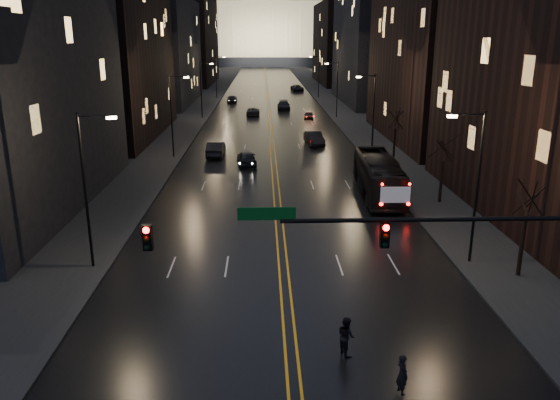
{
  "coord_description": "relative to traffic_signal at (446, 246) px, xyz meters",
  "views": [
    {
      "loc": [
        -1.12,
        -19.41,
        12.86
      ],
      "look_at": [
        -0.09,
        12.93,
        3.15
      ],
      "focal_mm": 35.0,
      "sensor_mm": 36.0,
      "label": 1
    }
  ],
  "objects": [
    {
      "name": "receding_car_a",
      "position": [
        -0.71,
        46.96,
        -4.28
      ],
      "size": [
        2.37,
        5.2,
        1.66
      ],
      "primitive_type": "imported",
      "rotation": [
        0.0,
        0.0,
        0.13
      ],
      "color": "black",
      "rests_on": "ground"
    },
    {
      "name": "road",
      "position": [
        -5.91,
        130.0,
        -5.09
      ],
      "size": [
        20.0,
        320.0,
        0.02
      ],
      "primitive_type": "cube",
      "color": "black",
      "rests_on": "ground"
    },
    {
      "name": "streetlamp_right_mid",
      "position": [
        4.91,
        40.0,
        -0.02
      ],
      "size": [
        2.13,
        0.25,
        9.0
      ],
      "color": "black",
      "rests_on": "ground"
    },
    {
      "name": "building_left_mid",
      "position": [
        -26.91,
        54.0,
        8.9
      ],
      "size": [
        12.0,
        30.0,
        28.0
      ],
      "primitive_type": "cube",
      "color": "black",
      "rests_on": "ground"
    },
    {
      "name": "receding_car_b",
      "position": [
        0.44,
        68.57,
        -4.46
      ],
      "size": [
        1.87,
        3.9,
        1.28
      ],
      "primitive_type": "imported",
      "rotation": [
        0.0,
        0.0,
        -0.1
      ],
      "color": "black",
      "rests_on": "ground"
    },
    {
      "name": "oncoming_car_a",
      "position": [
        -8.72,
        36.06,
        -4.31
      ],
      "size": [
        2.35,
        4.81,
        1.58
      ],
      "primitive_type": "imported",
      "rotation": [
        0.0,
        0.0,
        3.25
      ],
      "color": "black",
      "rests_on": "ground"
    },
    {
      "name": "streetlamp_left_dist",
      "position": [
        -16.72,
        100.0,
        -0.02
      ],
      "size": [
        2.13,
        0.25,
        9.0
      ],
      "color": "black",
      "rests_on": "ground"
    },
    {
      "name": "center_line",
      "position": [
        -5.91,
        130.0,
        -5.08
      ],
      "size": [
        0.62,
        320.0,
        0.01
      ],
      "primitive_type": "cube",
      "color": "orange",
      "rests_on": "road"
    },
    {
      "name": "tree_right_far",
      "position": [
        7.09,
        38.0,
        -0.58
      ],
      "size": [
        2.4,
        2.4,
        6.65
      ],
      "color": "black",
      "rests_on": "ground"
    },
    {
      "name": "oncoming_car_b",
      "position": [
        -12.28,
        40.66,
        -4.27
      ],
      "size": [
        1.86,
        5.11,
        1.68
      ],
      "primitive_type": "imported",
      "rotation": [
        0.0,
        0.0,
        3.12
      ],
      "color": "black",
      "rests_on": "ground"
    },
    {
      "name": "pedestrian_b",
      "position": [
        -3.61,
        0.7,
        -4.25
      ],
      "size": [
        0.73,
        0.94,
        1.71
      ],
      "primitive_type": "imported",
      "rotation": [
        0.0,
        0.0,
        1.95
      ],
      "color": "black",
      "rests_on": "ground"
    },
    {
      "name": "bus",
      "position": [
        2.59,
        24.47,
        -3.44
      ],
      "size": [
        3.42,
        12.1,
        3.33
      ],
      "primitive_type": "imported",
      "rotation": [
        0.0,
        0.0,
        -0.05
      ],
      "color": "black",
      "rests_on": "ground"
    },
    {
      "name": "streetlamp_left_near",
      "position": [
        -16.72,
        10.0,
        -0.02
      ],
      "size": [
        2.13,
        0.25,
        9.0
      ],
      "color": "black",
      "rests_on": "ground"
    },
    {
      "name": "oncoming_car_d",
      "position": [
        -13.23,
        92.48,
        -4.39
      ],
      "size": [
        2.1,
        4.96,
        1.43
      ],
      "primitive_type": "imported",
      "rotation": [
        0.0,
        0.0,
        3.16
      ],
      "color": "black",
      "rests_on": "ground"
    },
    {
      "name": "building_left_far",
      "position": [
        -26.91,
        92.0,
        4.9
      ],
      "size": [
        12.0,
        34.0,
        20.0
      ],
      "primitive_type": "cube",
      "color": "black",
      "rests_on": "ground"
    },
    {
      "name": "capitol",
      "position": [
        -5.91,
        250.0,
        12.05
      ],
      "size": [
        90.0,
        50.0,
        58.5
      ],
      "color": "black",
      "rests_on": "ground"
    },
    {
      "name": "streetlamp_right_near",
      "position": [
        4.91,
        10.0,
        -0.02
      ],
      "size": [
        2.13,
        0.25,
        9.0
      ],
      "color": "black",
      "rests_on": "ground"
    },
    {
      "name": "streetlamp_left_far",
      "position": [
        -16.72,
        70.0,
        -0.02
      ],
      "size": [
        2.13,
        0.25,
        9.0
      ],
      "color": "black",
      "rests_on": "ground"
    },
    {
      "name": "sidewalk_right",
      "position": [
        8.09,
        130.0,
        -5.02
      ],
      "size": [
        8.0,
        320.0,
        0.16
      ],
      "primitive_type": "cube",
      "color": "black",
      "rests_on": "ground"
    },
    {
      "name": "streetlamp_right_dist",
      "position": [
        4.91,
        100.0,
        -0.02
      ],
      "size": [
        2.13,
        0.25,
        9.0
      ],
      "color": "black",
      "rests_on": "ground"
    },
    {
      "name": "building_right_dist",
      "position": [
        15.09,
        140.0,
        5.9
      ],
      "size": [
        12.0,
        40.0,
        22.0
      ],
      "primitive_type": "cube",
      "color": "black",
      "rests_on": "ground"
    },
    {
      "name": "tree_right_near",
      "position": [
        7.09,
        8.0,
        -0.58
      ],
      "size": [
        2.4,
        2.4,
        6.65
      ],
      "color": "black",
      "rests_on": "ground"
    },
    {
      "name": "streetlamp_right_far",
      "position": [
        4.91,
        70.0,
        -0.02
      ],
      "size": [
        2.13,
        0.25,
        9.0
      ],
      "color": "black",
      "rests_on": "ground"
    },
    {
      "name": "building_right_mid",
      "position": [
        15.09,
        92.0,
        7.9
      ],
      "size": [
        12.0,
        34.0,
        26.0
      ],
      "primitive_type": "cube",
      "color": "black",
      "rests_on": "ground"
    },
    {
      "name": "pedestrian_a",
      "position": [
        -1.92,
        -2.0,
        -4.29
      ],
      "size": [
        0.54,
        0.68,
        1.62
      ],
      "primitive_type": "imported",
      "rotation": [
        0.0,
        0.0,
        1.86
      ],
      "color": "black",
      "rests_on": "ground"
    },
    {
      "name": "traffic_signal",
      "position": [
        0.0,
        0.0,
        0.0
      ],
      "size": [
        17.29,
        0.45,
        7.0
      ],
      "color": "black",
      "rests_on": "ground"
    },
    {
      "name": "streetlamp_left_mid",
      "position": [
        -16.72,
        40.0,
        -0.02
      ],
      "size": [
        2.13,
        0.25,
        9.0
      ],
      "color": "black",
      "rests_on": "ground"
    },
    {
      "name": "tree_right_mid",
      "position": [
        7.09,
        22.0,
        -0.58
      ],
      "size": [
        2.4,
        2.4,
        6.65
      ],
      "color": "black",
      "rests_on": "ground"
    },
    {
      "name": "oncoming_car_c",
      "position": [
        -8.67,
        73.8,
        -4.45
      ],
      "size": [
        2.19,
        4.73,
        1.31
      ],
      "primitive_type": "imported",
      "rotation": [
        0.0,
        0.0,
        3.14
      ],
      "color": "black",
      "rests_on": "ground"
    },
    {
      "name": "receding_car_d",
      "position": [
        1.49,
        116.16,
        -4.33
      ],
      "size": [
        3.21,
        5.8,
        1.54
      ],
      "primitive_type": "imported",
      "rotation": [
        0.0,
        0.0,
        0.12
      ],
      "color": "black",
      "rests_on": "ground"
    },
    {
      "name": "building_left_dist",
      "position": [
        -26.91,
        140.0,
        6.9
      ],
      "size": [
        12.0,
        40.0,
        24.0
      ],
      "primitive_type": "cube",
      "color": "black",
      "rests_on": "ground"
    },
    {
      "name": "ground",
      "position": [
        -5.91,
        0.0,
        -5.1
      ],
      "size": [
        900.0,
        900.0,
        0.0
      ],
      "primitive_type": "plane",
      "color": "black",
      "rests_on": "ground"
    },
    {
      "name": "sidewalk_left",
      "position": [
        -19.91,
        130.0,
        -5.02
      ],
      "size": [
        8.0,
        320.0,
        0.16
      ],
      "primitive_type": "cube",
      "color": "black",
      "rests_on": "ground"
    },
    {
      "name": "receding_car_c",
      "position": [
        -3.18,
        80.5,
        -4.29
      ],
      "size": [
        2.32,
        5.6,
        1.62
      ],
      "primitive_type": "imported",
      "rotation": [
        0.0,
        0.0,
        -0.01
      ],
      "color": "black",
      "rests_on": "ground"
    }
  ]
}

